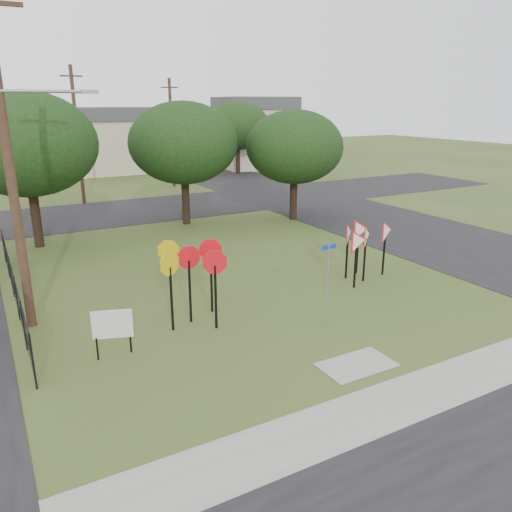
{
  "coord_description": "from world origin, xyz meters",
  "views": [
    {
      "loc": [
        -8.09,
        -11.44,
        6.72
      ],
      "look_at": [
        -0.08,
        3.0,
        1.6
      ],
      "focal_mm": 35.0,
      "sensor_mm": 36.0,
      "label": 1
    }
  ],
  "objects_px": {
    "stop_sign_cluster": "(191,265)",
    "street_name_sign": "(328,280)",
    "yield_sign_cluster": "(363,237)",
    "info_board": "(112,326)"
  },
  "relations": [
    {
      "from": "stop_sign_cluster",
      "to": "info_board",
      "type": "xyz_separation_m",
      "value": [
        -2.77,
        -1.12,
        -0.97
      ]
    },
    {
      "from": "street_name_sign",
      "to": "stop_sign_cluster",
      "type": "xyz_separation_m",
      "value": [
        -3.49,
        2.38,
        0.34
      ]
    },
    {
      "from": "street_name_sign",
      "to": "info_board",
      "type": "height_order",
      "value": "street_name_sign"
    },
    {
      "from": "stop_sign_cluster",
      "to": "yield_sign_cluster",
      "type": "relative_size",
      "value": 0.86
    },
    {
      "from": "info_board",
      "to": "yield_sign_cluster",
      "type": "bearing_deg",
      "value": 9.0
    },
    {
      "from": "street_name_sign",
      "to": "stop_sign_cluster",
      "type": "distance_m",
      "value": 4.24
    },
    {
      "from": "street_name_sign",
      "to": "stop_sign_cluster",
      "type": "relative_size",
      "value": 1.04
    },
    {
      "from": "stop_sign_cluster",
      "to": "street_name_sign",
      "type": "bearing_deg",
      "value": -34.34
    },
    {
      "from": "street_name_sign",
      "to": "yield_sign_cluster",
      "type": "bearing_deg",
      "value": 36.73
    },
    {
      "from": "yield_sign_cluster",
      "to": "info_board",
      "type": "relative_size",
      "value": 2.17
    }
  ]
}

